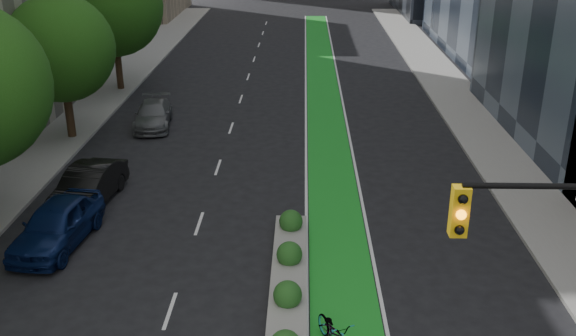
# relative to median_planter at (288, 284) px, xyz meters

# --- Properties ---
(sidewalk_left) EXTENTS (3.60, 90.00, 0.15)m
(sidewalk_left) POSITION_rel_median_planter_xyz_m (-13.00, 17.96, -0.30)
(sidewalk_left) COLOR gray
(sidewalk_left) RESTS_ON ground
(sidewalk_right) EXTENTS (3.60, 90.00, 0.15)m
(sidewalk_right) POSITION_rel_median_planter_xyz_m (10.60, 17.96, -0.30)
(sidewalk_right) COLOR gray
(sidewalk_right) RESTS_ON ground
(bike_lane_paint) EXTENTS (2.20, 70.00, 0.01)m
(bike_lane_paint) POSITION_rel_median_planter_xyz_m (1.80, 22.96, -0.37)
(bike_lane_paint) COLOR #1B9525
(bike_lane_paint) RESTS_ON ground
(tree_midfar) EXTENTS (5.60, 5.60, 7.76)m
(tree_midfar) POSITION_rel_median_planter_xyz_m (-12.20, 14.96, 4.57)
(tree_midfar) COLOR black
(tree_midfar) RESTS_ON ground
(tree_far) EXTENTS (6.60, 6.60, 9.00)m
(tree_far) POSITION_rel_median_planter_xyz_m (-12.20, 24.96, 5.32)
(tree_far) COLOR black
(tree_far) RESTS_ON ground
(median_planter) EXTENTS (1.20, 10.26, 1.10)m
(median_planter) POSITION_rel_median_planter_xyz_m (0.00, 0.00, 0.00)
(median_planter) COLOR gray
(median_planter) RESTS_ON ground
(bicycle) EXTENTS (1.44, 2.09, 1.04)m
(bicycle) POSITION_rel_median_planter_xyz_m (1.37, -2.71, 0.15)
(bicycle) COLOR gray
(bicycle) RESTS_ON ground
(parked_car_left_near) EXTENTS (2.57, 5.20, 1.70)m
(parked_car_left_near) POSITION_rel_median_planter_xyz_m (-8.68, 3.14, 0.48)
(parked_car_left_near) COLOR #0B1A45
(parked_car_left_near) RESTS_ON ground
(parked_car_left_mid) EXTENTS (2.30, 5.07, 1.61)m
(parked_car_left_mid) POSITION_rel_median_planter_xyz_m (-8.65, 6.72, 0.43)
(parked_car_left_mid) COLOR black
(parked_car_left_mid) RESTS_ON ground
(parked_car_left_far) EXTENTS (2.52, 5.00, 1.39)m
(parked_car_left_far) POSITION_rel_median_planter_xyz_m (-8.20, 17.23, 0.32)
(parked_car_left_far) COLOR #5B5D60
(parked_car_left_far) RESTS_ON ground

